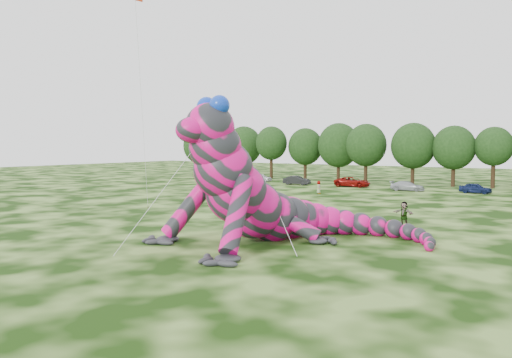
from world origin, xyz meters
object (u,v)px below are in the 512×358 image
(tree_3, at_px, (271,152))
(tree_7, at_px, (413,154))
(car_3, at_px, (407,186))
(car_2, at_px, (352,182))
(tree_1, at_px, (220,151))
(tree_5, at_px, (339,152))
(spectator_4, at_px, (319,187))
(tree_9, at_px, (494,157))
(tree_0, at_px, (199,151))
(flying_kite, at_px, (136,14))
(tree_8, at_px, (454,156))
(spectator_5, at_px, (404,214))
(tree_4, at_px, (305,154))
(inflatable_gecko, at_px, (270,170))
(tree_6, at_px, (366,153))
(car_0, at_px, (261,177))
(tree_2, at_px, (244,151))
(car_4, at_px, (476,188))
(car_1, at_px, (297,180))

(tree_3, height_order, tree_7, tree_7)
(car_3, bearing_deg, car_2, 74.33)
(tree_1, height_order, tree_5, tree_1)
(tree_1, bearing_deg, spectator_4, -33.51)
(tree_1, relative_size, tree_9, 1.13)
(tree_0, bearing_deg, tree_1, -10.79)
(flying_kite, bearing_deg, tree_8, 71.60)
(tree_1, height_order, car_2, tree_1)
(flying_kite, relative_size, spectator_5, 10.53)
(tree_4, bearing_deg, tree_3, -164.86)
(inflatable_gecko, xyz_separation_m, spectator_5, (5.54, 10.34, -3.60))
(tree_6, height_order, tree_9, tree_6)
(inflatable_gecko, relative_size, tree_4, 2.00)
(tree_5, height_order, spectator_5, tree_5)
(tree_0, xyz_separation_m, spectator_5, (55.28, -41.31, -3.82))
(tree_8, bearing_deg, inflatable_gecko, -90.70)
(tree_6, xyz_separation_m, car_0, (-15.73, -6.86, -4.09))
(tree_2, relative_size, tree_6, 1.02)
(car_0, bearing_deg, spectator_5, -135.43)
(spectator_5, bearing_deg, tree_7, 120.51)
(inflatable_gecko, distance_m, tree_8, 49.40)
(tree_6, bearing_deg, inflatable_gecko, -75.46)
(tree_4, bearing_deg, tree_5, -2.43)
(tree_6, xyz_separation_m, tree_9, (18.62, 0.66, -0.41))
(tree_4, bearing_deg, car_2, -37.75)
(car_0, bearing_deg, car_3, -99.40)
(car_0, bearing_deg, tree_3, 16.30)
(tree_4, bearing_deg, spectator_4, -58.10)
(flying_kite, distance_m, tree_6, 48.16)
(tree_9, bearing_deg, spectator_4, -129.05)
(tree_0, distance_m, tree_1, 6.32)
(tree_0, height_order, tree_4, tree_0)
(tree_0, distance_m, tree_8, 50.39)
(tree_4, xyz_separation_m, tree_6, (12.08, -2.03, 0.22))
(tree_3, distance_m, car_0, 8.66)
(inflatable_gecko, distance_m, car_4, 40.82)
(tree_9, relative_size, car_4, 2.25)
(tree_1, relative_size, spectator_5, 5.26)
(tree_2, distance_m, spectator_4, 35.36)
(tree_3, bearing_deg, tree_8, -0.15)
(flying_kite, distance_m, tree_1, 57.06)
(car_2, distance_m, car_4, 16.82)
(car_0, bearing_deg, car_1, -110.85)
(tree_7, relative_size, car_4, 2.45)
(flying_kite, height_order, spectator_4, flying_kite)
(tree_8, distance_m, car_3, 11.60)
(inflatable_gecko, relative_size, tree_6, 1.91)
(inflatable_gecko, bearing_deg, tree_0, 153.03)
(car_0, bearing_deg, tree_8, -78.41)
(flying_kite, xyz_separation_m, spectator_5, (20.51, 7.74, -16.14))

